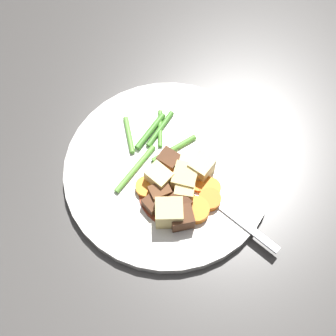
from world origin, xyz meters
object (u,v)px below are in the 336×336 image
Objects in this scene: potato_chunk_1 at (201,167)px; meat_chunk_2 at (160,193)px; carrot_slice_4 at (199,182)px; meat_chunk_4 at (179,204)px; fork at (221,206)px; potato_chunk_4 at (181,192)px; potato_chunk_2 at (169,213)px; meat_chunk_1 at (169,160)px; potato_chunk_0 at (190,167)px; carrot_slice_0 at (210,200)px; potato_chunk_5 at (159,178)px; carrot_slice_3 at (147,187)px; carrot_slice_1 at (210,188)px; carrot_slice_2 at (167,206)px; potato_chunk_3 at (185,178)px; meat_chunk_0 at (153,204)px; carrot_slice_6 at (194,211)px; meat_chunk_3 at (182,218)px; carrot_slice_5 at (174,174)px; dinner_plate at (168,170)px.

meat_chunk_2 is (0.00, -0.07, -0.00)m from potato_chunk_1.
potato_chunk_1 reaches higher than carrot_slice_4.
fork is at bearing 61.32° from meat_chunk_4.
potato_chunk_2 is at bearing -56.62° from potato_chunk_4.
meat_chunk_1 is at bearing 137.02° from meat_chunk_2.
potato_chunk_0 is 0.07m from fork.
meat_chunk_4 reaches higher than carrot_slice_0.
carrot_slice_4 is at bearing 58.25° from potato_chunk_5.
carrot_slice_3 is at bearing -150.68° from meat_chunk_4.
meat_chunk_4 is (0.04, -0.04, -0.00)m from potato_chunk_0.
carrot_slice_1 is 0.86× the size of carrot_slice_2.
carrot_slice_3 is at bearing -149.95° from meat_chunk_2.
meat_chunk_4 reaches higher than carrot_slice_1.
potato_chunk_0 is 0.06m from meat_chunk_4.
potato_chunk_3 is 1.07× the size of potato_chunk_5.
potato_chunk_2 is at bearing 24.01° from meat_chunk_0.
carrot_slice_6 is 0.06m from potato_chunk_5.
meat_chunk_3 is (0.01, 0.01, -0.00)m from potato_chunk_2.
potato_chunk_0 reaches higher than carrot_slice_2.
meat_chunk_1 is at bearing -156.34° from carrot_slice_1.
carrot_slice_0 is at bearing 98.80° from carrot_slice_6.
carrot_slice_1 is 0.17× the size of fork.
carrot_slice_5 is 0.05m from meat_chunk_4.
fork is (0.03, 0.05, -0.01)m from meat_chunk_4.
carrot_slice_5 is at bearing -152.94° from potato_chunk_3.
carrot_slice_4 is 0.04m from carrot_slice_5.
meat_chunk_3 is (0.08, -0.03, 0.00)m from meat_chunk_1.
meat_chunk_3 is at bearing -70.35° from carrot_slice_1.
meat_chunk_2 reaches higher than dinner_plate.
potato_chunk_1 is 0.03m from potato_chunk_3.
potato_chunk_4 is 0.93× the size of meat_chunk_1.
potato_chunk_1 is 0.08m from meat_chunk_0.
potato_chunk_1 is 0.07m from meat_chunk_2.
potato_chunk_1 reaches higher than meat_chunk_1.
potato_chunk_2 is at bearing -51.87° from potato_chunk_3.
meat_chunk_2 is at bearing 117.89° from meat_chunk_0.
carrot_slice_3 is 0.07m from carrot_slice_4.
carrot_slice_3 reaches higher than fork.
dinner_plate is 0.02m from carrot_slice_5.
potato_chunk_4 is at bearing -11.13° from meat_chunk_1.
meat_chunk_0 is 0.02m from meat_chunk_2.
carrot_slice_0 is 0.05m from potato_chunk_0.
potato_chunk_3 is (-0.02, 0.04, 0.01)m from carrot_slice_2.
meat_chunk_2 is (-0.03, -0.06, 0.01)m from carrot_slice_1.
meat_chunk_3 is (0.00, -0.02, 0.01)m from carrot_slice_6.
carrot_slice_1 and carrot_slice_4 have the same top height.
carrot_slice_4 is 0.89× the size of potato_chunk_3.
meat_chunk_2 is at bearing -61.13° from carrot_slice_5.
carrot_slice_1 reaches higher than dinner_plate.
meat_chunk_3 is at bearing -54.16° from carrot_slice_4.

